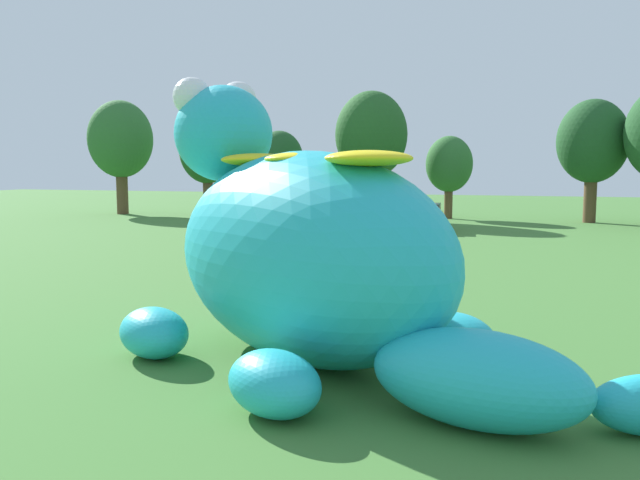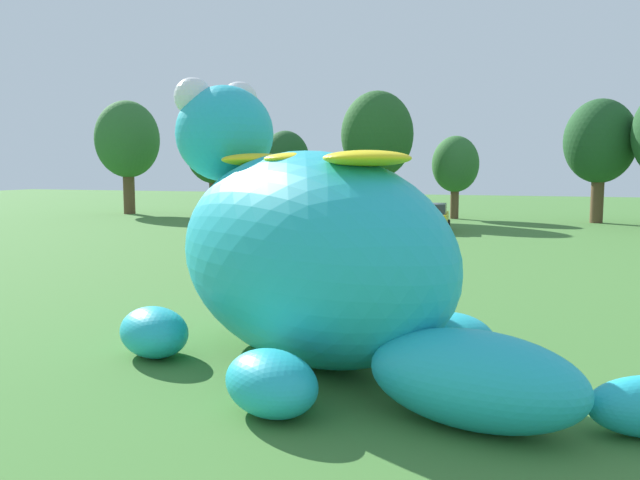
{
  "view_description": "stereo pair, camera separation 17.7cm",
  "coord_description": "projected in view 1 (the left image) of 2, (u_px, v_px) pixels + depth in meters",
  "views": [
    {
      "loc": [
        4.27,
        -13.02,
        3.99
      ],
      "look_at": [
        0.01,
        0.4,
        2.39
      ],
      "focal_mm": 36.48,
      "sensor_mm": 36.0,
      "label": 1
    },
    {
      "loc": [
        4.44,
        -12.97,
        3.99
      ],
      "look_at": [
        0.01,
        0.4,
        2.39
      ],
      "focal_mm": 36.48,
      "sensor_mm": 36.0,
      "label": 2
    }
  ],
  "objects": [
    {
      "name": "tree_centre_left",
      "position": [
        371.0,
        136.0,
        48.58
      ],
      "size": [
        5.4,
        5.4,
        9.59
      ],
      "color": "brown",
      "rests_on": "ground"
    },
    {
      "name": "tree_mid_left",
      "position": [
        279.0,
        160.0,
        52.5
      ],
      "size": [
        3.87,
        3.87,
        6.86
      ],
      "color": "brown",
      "rests_on": "ground"
    },
    {
      "name": "tree_far_left",
      "position": [
        120.0,
        140.0,
        54.12
      ],
      "size": [
        5.33,
        5.33,
        9.45
      ],
      "color": "brown",
      "rests_on": "ground"
    },
    {
      "name": "tree_centre_right",
      "position": [
        593.0,
        142.0,
        45.81
      ],
      "size": [
        4.9,
        4.9,
        8.7
      ],
      "color": "brown",
      "rests_on": "ground"
    },
    {
      "name": "spectator_near_inflatable",
      "position": [
        263.0,
        249.0,
        24.7
      ],
      "size": [
        0.38,
        0.26,
        1.71
      ],
      "color": "#726656",
      "rests_on": "ground"
    },
    {
      "name": "spectator_by_cars",
      "position": [
        264.0,
        239.0,
        28.06
      ],
      "size": [
        0.38,
        0.26,
        1.71
      ],
      "color": "#2D334C",
      "rests_on": "ground"
    },
    {
      "name": "car_green",
      "position": [
        323.0,
        214.0,
        43.23
      ],
      "size": [
        2.48,
        4.34,
        1.72
      ],
      "color": "#1E7238",
      "rests_on": "ground"
    },
    {
      "name": "tree_left",
      "position": [
        207.0,
        151.0,
        52.86
      ],
      "size": [
        4.53,
        4.53,
        8.03
      ],
      "color": "brown",
      "rests_on": "ground"
    },
    {
      "name": "car_black",
      "position": [
        375.0,
        216.0,
        41.48
      ],
      "size": [
        1.95,
        4.1,
        1.72
      ],
      "color": "black",
      "rests_on": "ground"
    },
    {
      "name": "car_yellow",
      "position": [
        428.0,
        217.0,
        40.23
      ],
      "size": [
        2.21,
        4.23,
        1.72
      ],
      "color": "yellow",
      "rests_on": "ground"
    },
    {
      "name": "spectator_mid_field",
      "position": [
        259.0,
        263.0,
        21.15
      ],
      "size": [
        0.38,
        0.26,
        1.71
      ],
      "color": "#2D334C",
      "rests_on": "ground"
    },
    {
      "name": "ground_plane",
      "position": [
        314.0,
        352.0,
        14.06
      ],
      "size": [
        160.0,
        160.0,
        0.0
      ],
      "primitive_type": "plane",
      "color": "#427533"
    },
    {
      "name": "tree_centre",
      "position": [
        449.0,
        165.0,
        49.53
      ],
      "size": [
        3.55,
        3.55,
        6.31
      ],
      "color": "brown",
      "rests_on": "ground"
    },
    {
      "name": "giant_inflatable_creature",
      "position": [
        306.0,
        254.0,
        13.24
      ],
      "size": [
        11.64,
        8.3,
        6.08
      ],
      "color": "#23B2C6",
      "rests_on": "ground"
    }
  ]
}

